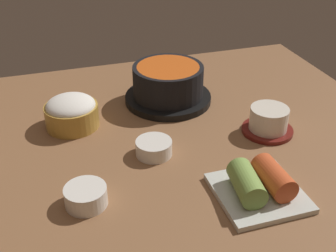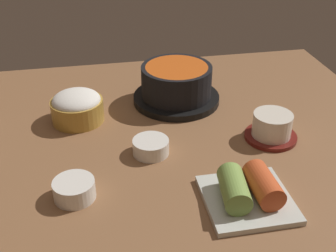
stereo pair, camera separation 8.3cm
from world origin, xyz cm
name	(u,v)px [view 2 (the right image)]	position (x,y,z in cm)	size (l,w,h in cm)	color
dining_table	(156,139)	(0.00, 0.00, 1.00)	(100.00, 76.00, 2.00)	brown
stone_pot	(176,85)	(6.85, 13.29, 6.13)	(19.40, 19.40, 8.46)	black
rice_bowl	(77,106)	(-15.11, 8.76, 5.29)	(10.82, 10.82, 6.57)	#B78C38
tea_cup_with_saucer	(272,127)	(21.85, -5.44, 4.57)	(10.22, 10.22, 5.39)	maroon
banchan_cup_center	(151,146)	(-2.04, -6.13, 3.54)	(6.75, 6.75, 2.85)	white
kimchi_plate	(248,192)	(10.91, -22.52, 4.08)	(13.67, 13.67, 5.20)	silver
side_bowl_near	(74,189)	(-16.02, -16.18, 3.70)	(6.76, 6.76, 3.16)	white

